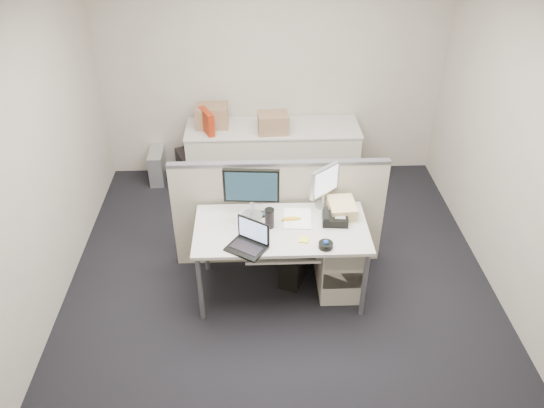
{
  "coord_description": "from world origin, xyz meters",
  "views": [
    {
      "loc": [
        -0.21,
        -3.64,
        3.48
      ],
      "look_at": [
        -0.07,
        0.15,
        0.88
      ],
      "focal_mm": 35.0,
      "sensor_mm": 36.0,
      "label": 1
    }
  ],
  "objects_px": {
    "laptop": "(246,238)",
    "desk_phone": "(335,219)",
    "monitor_main": "(252,194)",
    "desk": "(281,234)"
  },
  "relations": [
    {
      "from": "laptop",
      "to": "desk_phone",
      "type": "height_order",
      "value": "laptop"
    },
    {
      "from": "desk",
      "to": "laptop",
      "type": "xyz_separation_m",
      "value": [
        -0.3,
        -0.28,
        0.18
      ]
    },
    {
      "from": "laptop",
      "to": "desk",
      "type": "bearing_deg",
      "value": 76.6
    },
    {
      "from": "desk",
      "to": "monitor_main",
      "type": "height_order",
      "value": "monitor_main"
    },
    {
      "from": "laptop",
      "to": "desk_phone",
      "type": "relative_size",
      "value": 1.37
    },
    {
      "from": "laptop",
      "to": "desk_phone",
      "type": "distance_m",
      "value": 0.85
    },
    {
      "from": "desk",
      "to": "monitor_main",
      "type": "relative_size",
      "value": 3.11
    },
    {
      "from": "desk_phone",
      "to": "monitor_main",
      "type": "bearing_deg",
      "value": 175.81
    },
    {
      "from": "laptop",
      "to": "monitor_main",
      "type": "bearing_deg",
      "value": 117.37
    },
    {
      "from": "monitor_main",
      "to": "laptop",
      "type": "bearing_deg",
      "value": -92.07
    }
  ]
}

